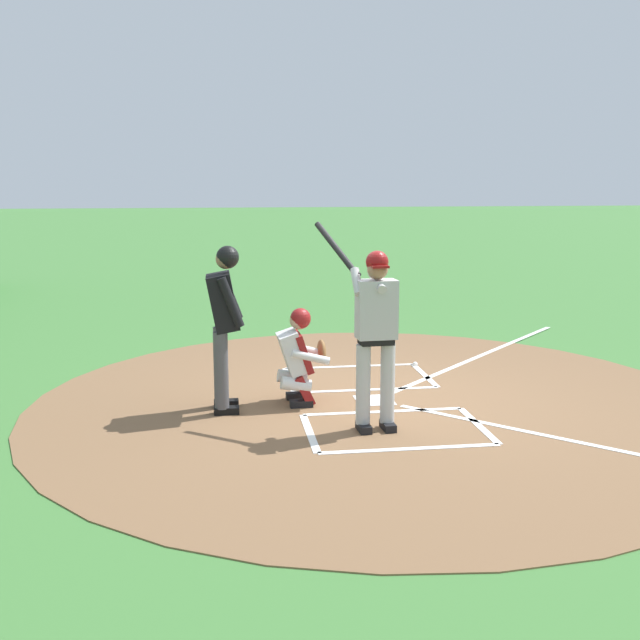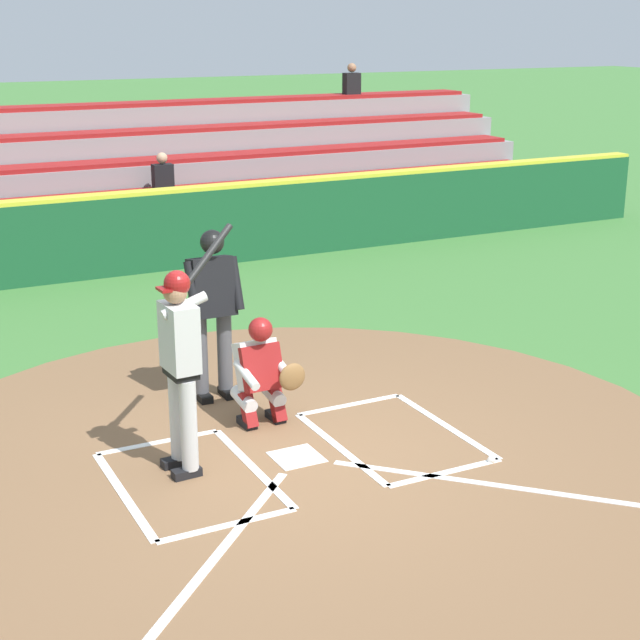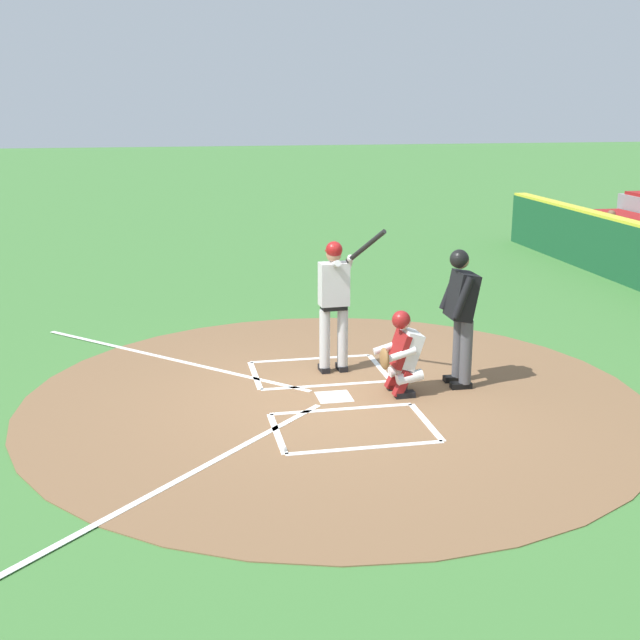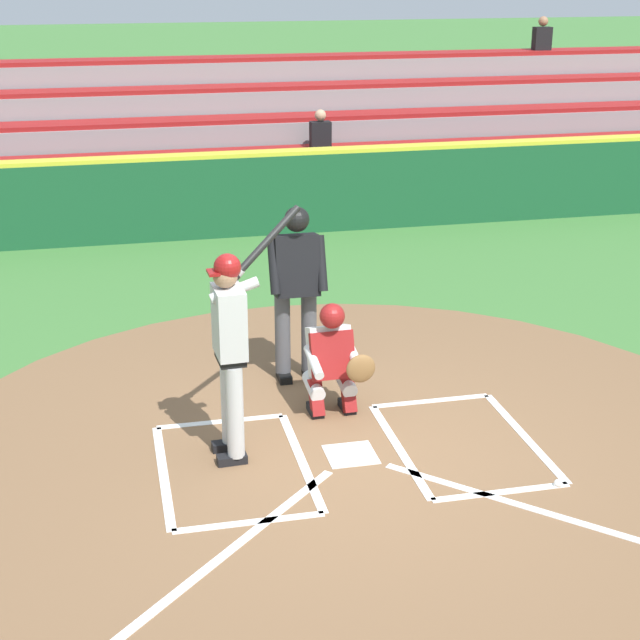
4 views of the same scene
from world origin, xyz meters
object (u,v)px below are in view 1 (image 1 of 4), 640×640
at_px(batter, 375,327).
at_px(catcher, 299,354).
at_px(plate_umpire, 224,317).
at_px(baseball, 415,364).

xyz_separation_m(batter, catcher, (-1.05, -0.66, -0.51)).
distance_m(plate_umpire, baseball, 3.31).
bearing_deg(plate_umpire, baseball, 122.59).
bearing_deg(batter, catcher, -147.77).
distance_m(catcher, plate_umpire, 1.00).
distance_m(batter, catcher, 1.34).
height_order(batter, plate_umpire, batter).
xyz_separation_m(plate_umpire, baseball, (-1.69, 2.65, -1.04)).
xyz_separation_m(catcher, plate_umpire, (0.18, -0.85, 0.49)).
distance_m(catcher, baseball, 2.41).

